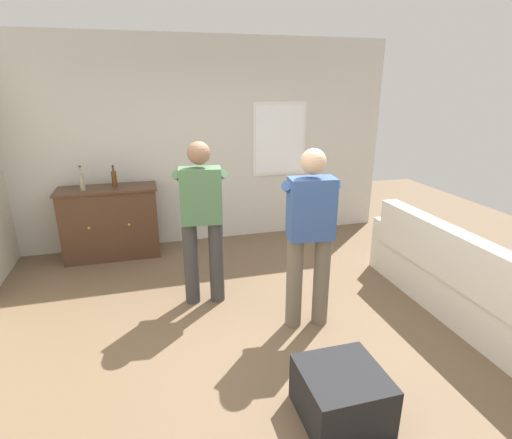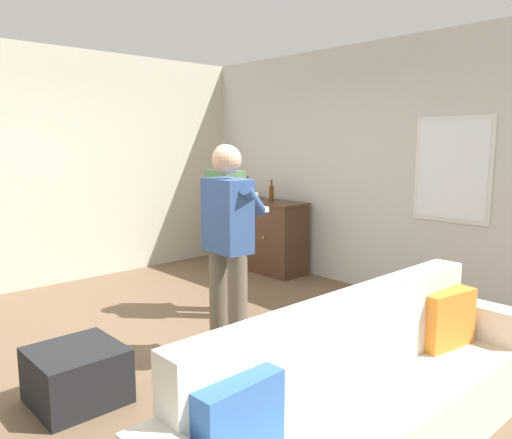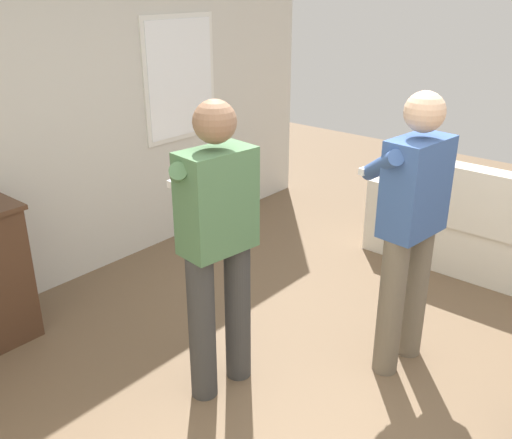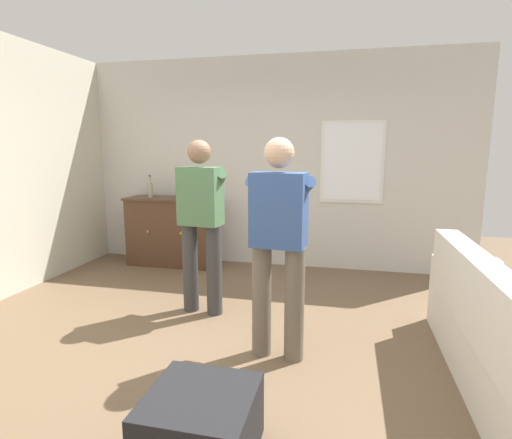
{
  "view_description": "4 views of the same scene",
  "coord_description": "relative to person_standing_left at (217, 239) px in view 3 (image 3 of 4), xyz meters",
  "views": [
    {
      "loc": [
        -0.87,
        -2.93,
        2.19
      ],
      "look_at": [
        0.15,
        0.77,
        0.87
      ],
      "focal_mm": 28.0,
      "sensor_mm": 36.0,
      "label": 1
    },
    {
      "loc": [
        3.34,
        -2.21,
        1.7
      ],
      "look_at": [
        0.05,
        0.83,
        1.0
      ],
      "focal_mm": 35.0,
      "sensor_mm": 36.0,
      "label": 2
    },
    {
      "loc": [
        -2.35,
        -1.1,
        2.21
      ],
      "look_at": [
        -0.01,
        0.88,
        0.92
      ],
      "focal_mm": 40.0,
      "sensor_mm": 36.0,
      "label": 3
    },
    {
      "loc": [
        0.96,
        -2.72,
        1.6
      ],
      "look_at": [
        0.14,
        0.85,
        0.95
      ],
      "focal_mm": 28.0,
      "sensor_mm": 36.0,
      "label": 4
    }
  ],
  "objects": [
    {
      "name": "ground",
      "position": [
        0.39,
        -0.83,
        -0.94
      ],
      "size": [
        10.4,
        10.4,
        0.0
      ],
      "primitive_type": "plane",
      "color": "brown"
    },
    {
      "name": "wall_back_with_window",
      "position": [
        0.41,
        1.83,
        0.46
      ],
      "size": [
        5.2,
        0.15,
        2.8
      ],
      "color": "beige",
      "rests_on": "ground"
    },
    {
      "name": "person_standing_right",
      "position": [
        0.87,
        -0.68,
        0.0
      ],
      "size": [
        0.55,
        0.49,
        1.68
      ],
      "color": "#6B6051",
      "rests_on": "ground"
    },
    {
      "name": "person_standing_left",
      "position": [
        0.0,
        0.0,
        0.0
      ],
      "size": [
        0.55,
        0.5,
        1.68
      ],
      "color": "#383838",
      "rests_on": "ground"
    }
  ]
}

